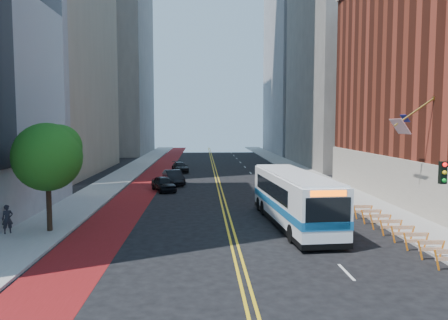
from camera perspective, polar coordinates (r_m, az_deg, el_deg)
The scene contains 17 objects.
ground at distance 22.35m, azimuth 1.91°, elevation -12.94°, with size 160.00×160.00×0.00m, color black.
sidewalk_left at distance 52.65m, azimuth -14.03°, elevation -2.66°, with size 4.00×140.00×0.15m, color gray.
sidewalk_right at distance 53.45m, azimuth 12.13°, elevation -2.51°, with size 4.00×140.00×0.15m, color gray.
bus_lane_paint at distance 52.04m, azimuth -9.80°, elevation -2.75°, with size 3.60×140.00×0.01m, color #600F0D.
center_line_inner at distance 51.68m, azimuth -1.04°, elevation -2.73°, with size 0.14×140.00×0.01m, color gold.
center_line_outer at distance 51.70m, azimuth -0.65°, elevation -2.73°, with size 0.14×140.00×0.01m, color gold.
lane_dashes at distance 59.96m, azimuth 3.48°, elevation -1.68°, with size 0.14×98.20×0.01m.
midrise_right_near at distance 74.68m, azimuth 17.17°, elevation 14.81°, with size 18.00×26.00×40.00m, color slate.
midrise_right_far at distance 104.56m, azimuth 11.97°, elevation 16.16°, with size 20.00×28.00×55.00m, color gray.
midrise_left_far at distance 104.85m, azimuth -15.86°, elevation 18.85°, with size 20.00×26.00×65.00m, color slate.
construction_barriers at distance 27.82m, azimuth 21.62°, elevation -8.27°, with size 1.42×10.91×1.00m.
street_tree at distance 28.91m, azimuth -21.95°, elevation 0.70°, with size 4.20×4.20×6.70m.
transit_bus at distance 29.59m, azimuth 9.03°, elevation -4.91°, with size 3.71×12.99×3.53m.
car_a at distance 44.28m, azimuth -7.90°, elevation -3.09°, with size 1.75×4.35×1.48m, color black.
car_b at distance 48.66m, azimuth -6.62°, elevation -2.28°, with size 1.70×4.88×1.61m, color black.
car_c at distance 60.87m, azimuth -5.76°, elevation -0.94°, with size 1.97×4.84×1.40m, color black.
pedestrian at distance 29.70m, azimuth -26.43°, elevation -6.93°, with size 0.64×0.42×1.74m, color black.
Camera 1 is at (-1.78, -21.21, 6.83)m, focal length 35.00 mm.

